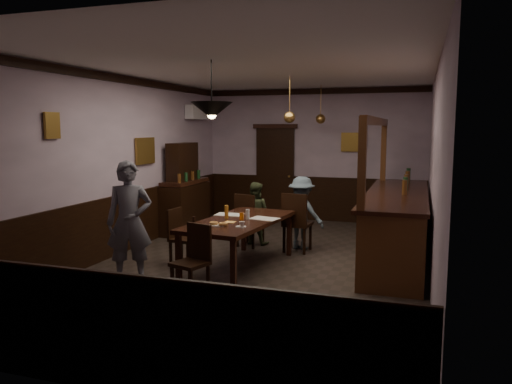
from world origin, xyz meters
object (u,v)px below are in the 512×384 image
at_px(soda_can, 242,216).
at_px(bar_counter, 397,223).
at_px(chair_far_left, 248,218).
at_px(chair_near, 194,257).
at_px(person_seated_left, 255,213).
at_px(chair_side, 180,234).
at_px(pendant_brass_far, 321,119).
at_px(coffee_cup, 242,224).
at_px(person_seated_right, 302,213).
at_px(sideboard, 185,197).
at_px(pendant_brass_mid, 289,117).
at_px(person_standing, 129,222).
at_px(dining_table, 239,224).
at_px(chair_far_right, 296,220).
at_px(pendant_iron, 212,110).

relative_size(soda_can, bar_counter, 0.03).
height_order(chair_far_left, soda_can, chair_far_left).
height_order(chair_near, person_seated_left, person_seated_left).
relative_size(chair_side, pendant_brass_far, 1.08).
bearing_deg(coffee_cup, person_seated_right, 86.11).
relative_size(chair_far_left, soda_can, 7.98).
bearing_deg(chair_far_left, sideboard, -13.25).
bearing_deg(bar_counter, coffee_cup, -135.94).
bearing_deg(pendant_brass_mid, chair_far_left, -152.71).
bearing_deg(chair_side, person_seated_right, -38.27).
relative_size(chair_side, person_standing, 0.52).
xyz_separation_m(chair_far_left, chair_near, (0.19, -2.63, -0.03)).
distance_m(dining_table, chair_side, 0.97).
distance_m(person_seated_left, pendant_brass_far, 2.69).
bearing_deg(pendant_brass_mid, pendant_brass_far, 83.74).
xyz_separation_m(chair_far_left, coffee_cup, (0.57, -1.88, 0.27)).
height_order(bar_counter, pendant_brass_mid, pendant_brass_mid).
xyz_separation_m(chair_far_right, sideboard, (-2.56, 0.95, 0.17)).
xyz_separation_m(person_standing, pendant_brass_mid, (1.52, 2.78, 1.46)).
bearing_deg(coffee_cup, sideboard, 135.35).
relative_size(chair_near, person_seated_right, 0.71).
height_order(person_seated_right, pendant_iron, pendant_iron).
bearing_deg(pendant_brass_mid, pendant_iron, -99.85).
bearing_deg(bar_counter, person_seated_right, 175.01).
xyz_separation_m(chair_far_right, chair_near, (-0.71, -2.53, -0.06)).
xyz_separation_m(chair_near, person_seated_right, (0.74, 2.81, 0.14)).
height_order(chair_near, sideboard, sideboard).
bearing_deg(chair_far_right, pendant_brass_mid, -56.51).
distance_m(dining_table, soda_can, 0.15).
distance_m(person_seated_right, bar_counter, 1.62).
bearing_deg(person_seated_left, sideboard, -13.07).
height_order(person_seated_right, pendant_brass_mid, pendant_brass_mid).
distance_m(sideboard, pendant_iron, 3.86).
height_order(chair_side, person_standing, person_standing).
distance_m(chair_far_right, bar_counter, 1.65).
bearing_deg(chair_side, chair_near, -140.42).
bearing_deg(chair_near, chair_far_right, 91.90).
height_order(chair_far_right, chair_near, chair_far_right).
distance_m(person_standing, person_seated_left, 2.88).
xyz_separation_m(chair_far_right, chair_side, (-1.53, -1.31, -0.08)).
height_order(person_standing, sideboard, sideboard).
bearing_deg(pendant_iron, pendant_brass_far, 81.67).
xyz_separation_m(dining_table, person_seated_right, (0.61, 1.49, -0.05)).
bearing_deg(soda_can, person_standing, -139.15).
relative_size(chair_far_right, person_standing, 0.61).
height_order(chair_near, person_seated_right, person_seated_right).
bearing_deg(coffee_cup, chair_side, 164.69).
bearing_deg(chair_near, bar_counter, 66.23).
height_order(sideboard, pendant_brass_far, pendant_brass_far).
xyz_separation_m(chair_near, coffee_cup, (0.38, 0.75, 0.30)).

